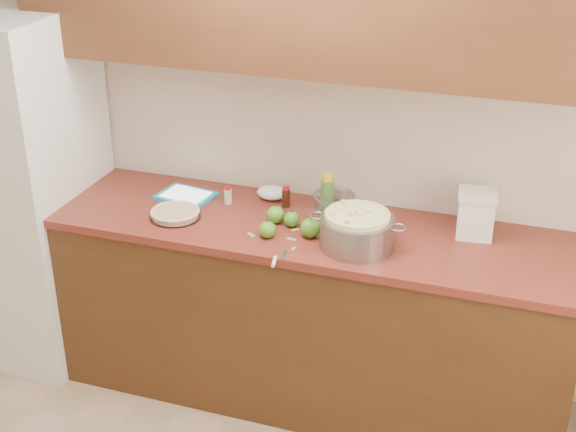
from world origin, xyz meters
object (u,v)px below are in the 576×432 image
(pie, at_px, (175,213))
(colander, at_px, (357,230))
(tablet, at_px, (186,196))
(flour_canister, at_px, (476,214))

(pie, xyz_separation_m, colander, (0.87, -0.01, 0.06))
(colander, bearing_deg, tablet, 166.30)
(flour_canister, bearing_deg, pie, -168.73)
(pie, height_order, tablet, pie)
(pie, distance_m, tablet, 0.22)
(pie, height_order, colander, colander)
(pie, distance_m, colander, 0.87)
(colander, distance_m, flour_canister, 0.54)
(pie, bearing_deg, flour_canister, 11.27)
(pie, relative_size, colander, 0.56)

